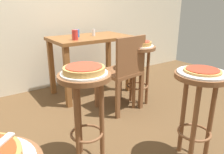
% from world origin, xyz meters
% --- Properties ---
extents(ground_plane, '(6.00, 6.00, 0.00)m').
position_xyz_m(ground_plane, '(0.00, 0.00, 0.00)').
color(ground_plane, brown).
extents(stool_middle, '(0.38, 0.38, 0.71)m').
position_xyz_m(stool_middle, '(0.60, -0.57, 0.52)').
color(stool_middle, brown).
rests_on(stool_middle, ground_plane).
extents(serving_plate_middle, '(0.34, 0.34, 0.01)m').
position_xyz_m(serving_plate_middle, '(0.60, -0.57, 0.71)').
color(serving_plate_middle, silver).
rests_on(serving_plate_middle, stool_middle).
extents(pizza_middle, '(0.26, 0.26, 0.02)m').
position_xyz_m(pizza_middle, '(0.60, -0.57, 0.73)').
color(pizza_middle, tan).
rests_on(pizza_middle, serving_plate_middle).
extents(stool_leftside, '(0.38, 0.38, 0.71)m').
position_xyz_m(stool_leftside, '(-0.08, -0.11, 0.52)').
color(stool_leftside, brown).
rests_on(stool_leftside, ground_plane).
extents(serving_plate_leftside, '(0.33, 0.33, 0.01)m').
position_xyz_m(serving_plate_leftside, '(-0.08, -0.11, 0.71)').
color(serving_plate_leftside, white).
rests_on(serving_plate_leftside, stool_leftside).
extents(pizza_leftside, '(0.29, 0.29, 0.05)m').
position_xyz_m(pizza_leftside, '(-0.08, -0.11, 0.74)').
color(pizza_leftside, tan).
rests_on(pizza_leftside, serving_plate_leftside).
extents(stool_rear, '(0.38, 0.38, 0.71)m').
position_xyz_m(stool_rear, '(0.90, 0.44, 0.52)').
color(stool_rear, brown).
rests_on(stool_rear, ground_plane).
extents(serving_plate_rear, '(0.33, 0.33, 0.01)m').
position_xyz_m(serving_plate_rear, '(0.90, 0.44, 0.71)').
color(serving_plate_rear, white).
rests_on(serving_plate_rear, stool_rear).
extents(pizza_rear, '(0.28, 0.28, 0.05)m').
position_xyz_m(pizza_rear, '(0.90, 0.44, 0.74)').
color(pizza_rear, '#B78442').
rests_on(pizza_rear, serving_plate_rear).
extents(dining_table, '(1.00, 0.60, 0.76)m').
position_xyz_m(dining_table, '(0.64, 1.09, 0.63)').
color(dining_table, brown).
rests_on(dining_table, ground_plane).
extents(cup_near_edge, '(0.07, 0.07, 0.12)m').
position_xyz_m(cup_near_edge, '(0.36, 0.94, 0.82)').
color(cup_near_edge, red).
rests_on(cup_near_edge, dining_table).
extents(cup_far_edge, '(0.07, 0.07, 0.09)m').
position_xyz_m(cup_far_edge, '(0.49, 1.16, 0.81)').
color(cup_far_edge, '#3360B2').
rests_on(cup_far_edge, dining_table).
extents(condiment_shaker, '(0.04, 0.04, 0.09)m').
position_xyz_m(condiment_shaker, '(0.71, 1.11, 0.80)').
color(condiment_shaker, white).
rests_on(condiment_shaker, dining_table).
extents(wooden_chair, '(0.44, 0.44, 0.85)m').
position_xyz_m(wooden_chair, '(0.67, 0.43, 0.47)').
color(wooden_chair, brown).
rests_on(wooden_chair, ground_plane).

